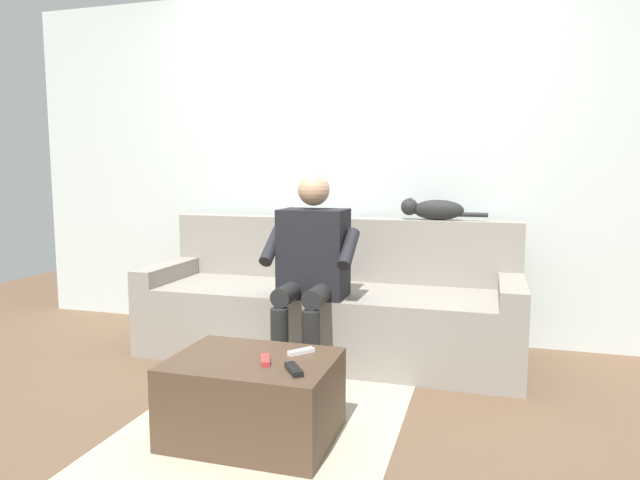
# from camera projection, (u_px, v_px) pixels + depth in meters

# --- Properties ---
(ground_plane) EXTENTS (8.00, 8.00, 0.00)m
(ground_plane) POSITION_uv_depth(u_px,v_px,m) (293.00, 394.00, 3.05)
(ground_plane) COLOR brown
(back_wall) EXTENTS (5.16, 0.06, 2.48)m
(back_wall) POSITION_uv_depth(u_px,v_px,m) (349.00, 164.00, 4.08)
(back_wall) COLOR silver
(back_wall) RESTS_ON ground
(couch) EXTENTS (2.40, 0.82, 0.87)m
(couch) POSITION_uv_depth(u_px,v_px,m) (330.00, 307.00, 3.72)
(couch) COLOR gray
(couch) RESTS_ON ground
(coffee_table) EXTENTS (0.72, 0.53, 0.37)m
(coffee_table) POSITION_uv_depth(u_px,v_px,m) (253.00, 398.00, 2.52)
(coffee_table) COLOR #4C3828
(coffee_table) RESTS_ON ground
(person_solo_seated) EXTENTS (0.54, 0.53, 1.17)m
(person_solo_seated) POSITION_uv_depth(u_px,v_px,m) (311.00, 262.00, 3.31)
(person_solo_seated) COLOR black
(person_solo_seated) RESTS_ON ground
(cat_on_backrest) EXTENTS (0.56, 0.11, 0.15)m
(cat_on_backrest) POSITION_uv_depth(u_px,v_px,m) (432.00, 209.00, 3.72)
(cat_on_backrest) COLOR black
(cat_on_backrest) RESTS_ON couch
(remote_white) EXTENTS (0.11, 0.12, 0.02)m
(remote_white) POSITION_uv_depth(u_px,v_px,m) (301.00, 352.00, 2.56)
(remote_white) COLOR white
(remote_white) RESTS_ON coffee_table
(remote_black) EXTENTS (0.12, 0.14, 0.02)m
(remote_black) POSITION_uv_depth(u_px,v_px,m) (294.00, 369.00, 2.33)
(remote_black) COLOR black
(remote_black) RESTS_ON coffee_table
(remote_red) EXTENTS (0.08, 0.13, 0.02)m
(remote_red) POSITION_uv_depth(u_px,v_px,m) (265.00, 360.00, 2.45)
(remote_red) COLOR #B73333
(remote_red) RESTS_ON coffee_table
(floor_rug) EXTENTS (1.24, 1.68, 0.01)m
(floor_rug) POSITION_uv_depth(u_px,v_px,m) (267.00, 422.00, 2.70)
(floor_rug) COLOR #B7AD93
(floor_rug) RESTS_ON ground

